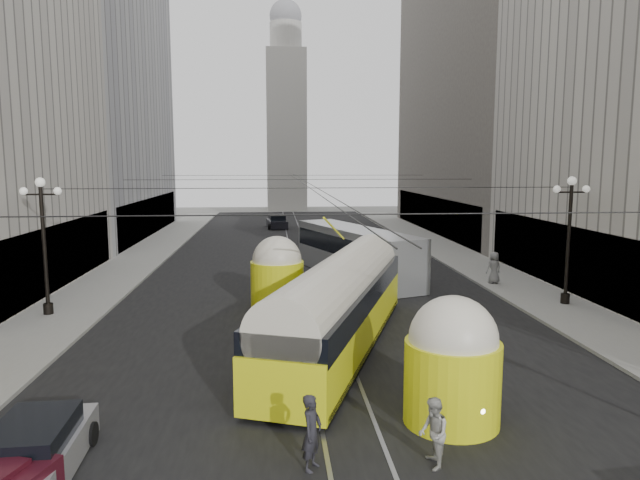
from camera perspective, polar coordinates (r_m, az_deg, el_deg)
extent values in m
cube|color=black|center=(42.13, -1.84, -2.09)|extent=(20.00, 85.00, 0.02)
cube|color=gray|center=(46.62, -16.96, -1.38)|extent=(4.00, 72.00, 0.15)
cube|color=gray|center=(47.62, 12.53, -1.04)|extent=(4.00, 72.00, 0.15)
cube|color=gray|center=(42.10, -2.86, -2.11)|extent=(0.12, 85.00, 0.04)
cube|color=gray|center=(42.17, -0.82, -2.08)|extent=(0.12, 85.00, 0.04)
cube|color=black|center=(35.49, -24.44, -1.37)|extent=(0.10, 18.00, 3.60)
cube|color=#999999|center=(60.14, -22.67, 13.65)|extent=(12.00, 28.00, 28.00)
cube|color=black|center=(58.47, -16.51, 2.32)|extent=(0.10, 25.20, 3.60)
cube|color=black|center=(35.25, 22.51, -1.32)|extent=(0.10, 18.00, 3.60)
cube|color=#514C47|center=(61.69, 16.97, 15.61)|extent=(12.00, 32.00, 32.00)
cube|color=black|center=(59.40, 11.09, 2.57)|extent=(0.10, 28.80, 3.60)
cube|color=#B2AFA8|center=(89.12, -3.37, 10.81)|extent=(6.00, 6.00, 24.00)
cylinder|color=#B2AFA8|center=(90.96, -3.45, 19.65)|extent=(4.80, 4.80, 4.00)
sphere|color=gray|center=(91.62, -3.46, 21.46)|extent=(4.80, 4.80, 4.80)
cylinder|color=black|center=(29.27, -25.84, -0.97)|extent=(0.18, 0.18, 6.00)
cylinder|color=black|center=(29.77, -25.53, -6.21)|extent=(0.44, 0.44, 0.50)
cylinder|color=black|center=(29.03, -26.14, 4.11)|extent=(1.60, 0.08, 0.08)
sphere|color=white|center=(29.00, -26.20, 5.20)|extent=(0.44, 0.44, 0.44)
sphere|color=white|center=(29.30, -27.52, 4.35)|extent=(0.36, 0.36, 0.36)
sphere|color=white|center=(28.75, -24.76, 4.47)|extent=(0.36, 0.36, 0.36)
cylinder|color=black|center=(30.92, 23.58, -0.41)|extent=(0.18, 0.18, 6.00)
cylinder|color=black|center=(31.39, 23.31, -5.39)|extent=(0.44, 0.44, 0.50)
cylinder|color=black|center=(30.69, 23.84, 4.40)|extent=(1.60, 0.08, 0.08)
sphere|color=white|center=(30.67, 23.89, 5.42)|extent=(0.44, 0.44, 0.44)
sphere|color=white|center=(30.33, 22.60, 4.72)|extent=(0.36, 0.36, 0.36)
sphere|color=white|center=(31.04, 25.08, 4.64)|extent=(0.36, 0.36, 0.36)
cylinder|color=black|center=(13.17, 4.03, 2.58)|extent=(25.00, 0.03, 0.03)
cylinder|color=black|center=(27.07, -0.41, 5.23)|extent=(25.00, 0.03, 0.03)
cylinder|color=black|center=(41.03, -1.84, 6.07)|extent=(25.00, 0.03, 0.03)
cylinder|color=black|center=(55.02, -2.55, 6.48)|extent=(25.00, 0.03, 0.03)
cylinder|color=black|center=(45.03, -2.09, 5.96)|extent=(0.03, 72.00, 0.03)
cylinder|color=black|center=(45.05, -1.58, 5.96)|extent=(0.03, 72.00, 0.03)
cube|color=yellow|center=(22.30, 1.97, -8.19)|extent=(7.29, 14.26, 1.72)
cube|color=black|center=(22.53, 1.96, -10.18)|extent=(7.14, 13.86, 0.30)
cube|color=black|center=(22.02, 1.98, -5.40)|extent=(7.23, 14.07, 0.86)
cylinder|color=silver|center=(21.95, 1.98, -4.63)|extent=(6.93, 13.96, 2.33)
cylinder|color=yellow|center=(16.61, 13.05, -13.70)|extent=(2.64, 2.64, 2.33)
sphere|color=silver|center=(16.21, 13.18, -9.68)|extent=(2.43, 2.43, 2.43)
cylinder|color=yellow|center=(28.53, -4.30, -4.46)|extent=(2.64, 2.64, 2.33)
sphere|color=silver|center=(28.30, -4.32, -2.05)|extent=(2.43, 2.43, 2.43)
sphere|color=#FFF2BF|center=(15.91, 15.63, -15.97)|extent=(0.36, 0.36, 0.36)
cube|color=#ADAFB2|center=(35.84, 3.57, -1.27)|extent=(6.68, 12.40, 3.07)
cube|color=black|center=(35.76, 3.58, -0.46)|extent=(6.55, 12.00, 1.13)
cube|color=black|center=(29.85, 5.23, -2.41)|extent=(2.24, 0.91, 1.43)
cylinder|color=black|center=(31.86, 2.32, -4.36)|extent=(0.30, 1.02, 1.02)
cylinder|color=black|center=(32.26, 6.85, -4.26)|extent=(0.30, 1.02, 1.02)
cylinder|color=black|center=(39.89, 0.90, -1.90)|extent=(0.30, 1.02, 1.02)
cylinder|color=black|center=(40.21, 4.54, -1.85)|extent=(0.30, 1.02, 1.02)
cube|color=#96959A|center=(15.41, -26.62, -18.99)|extent=(1.94, 4.35, 0.76)
cube|color=black|center=(15.19, -26.75, -17.17)|extent=(1.64, 2.42, 0.72)
cylinder|color=black|center=(16.98, -27.28, -17.06)|extent=(0.22, 0.61, 0.61)
cylinder|color=black|center=(16.45, -21.93, -17.56)|extent=(0.22, 0.61, 0.61)
cube|color=silver|center=(53.89, 2.21, 0.58)|extent=(2.20, 4.71, 0.81)
cube|color=black|center=(53.82, 2.21, 1.19)|extent=(1.83, 2.63, 0.77)
cylinder|color=black|center=(52.28, 1.48, 0.18)|extent=(0.22, 0.65, 0.65)
cylinder|color=black|center=(52.48, 3.33, 0.20)|extent=(0.22, 0.65, 0.65)
cylinder|color=black|center=(55.35, 1.14, 0.61)|extent=(0.22, 0.65, 0.65)
cylinder|color=black|center=(55.55, 2.88, 0.62)|extent=(0.22, 0.65, 0.65)
cube|color=black|center=(63.52, -4.33, 1.65)|extent=(2.43, 4.81, 0.82)
cube|color=black|center=(63.46, -4.34, 2.17)|extent=(1.96, 2.72, 0.77)
cylinder|color=black|center=(61.98, -5.11, 1.34)|extent=(0.22, 0.66, 0.66)
cylinder|color=black|center=(61.99, -3.53, 1.36)|extent=(0.22, 0.66, 0.66)
cylinder|color=black|center=(65.10, -5.09, 1.65)|extent=(0.22, 0.66, 0.66)
cylinder|color=black|center=(65.11, -3.59, 1.66)|extent=(0.22, 0.66, 0.66)
imported|color=#232228|center=(14.08, -0.82, -18.67)|extent=(0.70, 0.79, 1.83)
imported|color=#A9A89D|center=(14.44, 11.26, -18.42)|extent=(0.67, 0.85, 1.70)
imported|color=slate|center=(34.97, 17.00, -2.66)|extent=(1.02, 0.76, 1.86)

